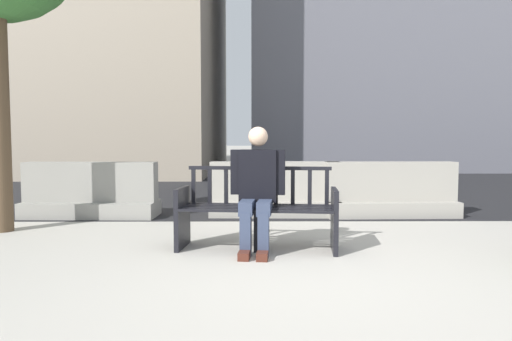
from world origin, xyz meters
TOP-DOWN VIEW (x-y plane):
  - ground_plane at (0.00, 0.00)m, footprint 200.00×200.00m
  - street_asphalt at (0.00, 8.70)m, footprint 120.00×12.00m
  - street_bench at (-0.52, 1.05)m, footprint 1.74×0.70m
  - seated_person at (-0.52, 0.99)m, footprint 0.59×0.75m
  - jersey_barrier_centre at (-0.22, 3.26)m, footprint 2.01×0.71m
  - jersey_barrier_left at (-3.04, 3.13)m, footprint 2.02×0.74m
  - jersey_barrier_right at (1.56, 3.18)m, footprint 2.02×0.73m

SIDE VIEW (x-z plane):
  - ground_plane at x=0.00m, z-range 0.00..0.00m
  - street_asphalt at x=0.00m, z-range 0.00..0.01m
  - jersey_barrier_centre at x=-0.22m, z-range -0.08..0.76m
  - jersey_barrier_left at x=-3.04m, z-range -0.08..0.76m
  - jersey_barrier_right at x=1.56m, z-range -0.08..0.76m
  - street_bench at x=-0.52m, z-range -0.04..0.84m
  - seated_person at x=-0.52m, z-range 0.03..1.35m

